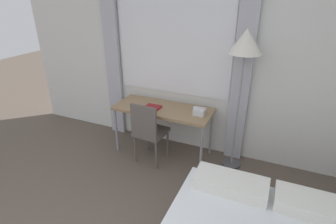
{
  "coord_description": "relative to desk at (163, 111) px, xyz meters",
  "views": [
    {
      "loc": [
        1.17,
        -0.44,
        2.23
      ],
      "look_at": [
        0.01,
        2.23,
        0.88
      ],
      "focal_mm": 28.0,
      "sensor_mm": 36.0,
      "label": 1
    }
  ],
  "objects": [
    {
      "name": "wall_back_with_window",
      "position": [
        0.21,
        0.36,
        0.68
      ],
      "size": [
        5.6,
        0.13,
        2.7
      ],
      "color": "silver",
      "rests_on": "ground_plane"
    },
    {
      "name": "desk",
      "position": [
        0.0,
        0.0,
        0.0
      ],
      "size": [
        1.39,
        0.57,
        0.73
      ],
      "color": "#937551",
      "rests_on": "ground_plane"
    },
    {
      "name": "desk_chair",
      "position": [
        -0.08,
        -0.31,
        -0.15
      ],
      "size": [
        0.43,
        0.43,
        0.91
      ],
      "rotation": [
        0.0,
        0.0,
        -0.07
      ],
      "color": "#59514C",
      "rests_on": "ground_plane"
    },
    {
      "name": "standing_lamp",
      "position": [
        1.02,
        0.07,
        0.95
      ],
      "size": [
        0.38,
        0.38,
        1.85
      ],
      "color": "#4C4C51",
      "rests_on": "ground_plane"
    },
    {
      "name": "book",
      "position": [
        -0.13,
        -0.05,
        0.07
      ],
      "size": [
        0.22,
        0.16,
        0.02
      ],
      "rotation": [
        0.0,
        0.0,
        -0.03
      ],
      "color": "maroon",
      "rests_on": "desk"
    },
    {
      "name": "telephone",
      "position": [
        0.54,
        -0.01,
        0.1
      ],
      "size": [
        0.17,
        0.14,
        0.1
      ],
      "color": "silver",
      "rests_on": "desk"
    }
  ]
}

